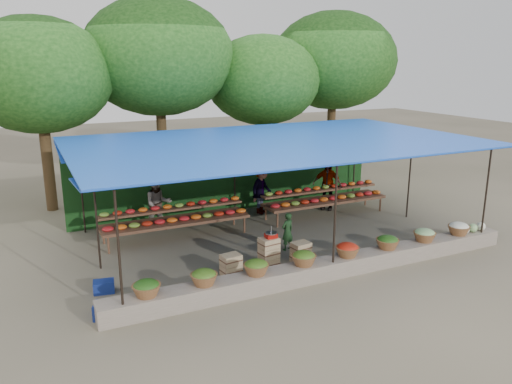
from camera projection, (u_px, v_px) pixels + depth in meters
name	position (u px, v px, depth m)	size (l,w,h in m)	color
ground	(275.00, 239.00, 14.16)	(60.00, 60.00, 0.00)	brown
stone_curb	(329.00, 268.00, 11.71)	(10.60, 0.55, 0.40)	#6D6257
stall_canopy	(275.00, 146.00, 13.54)	(10.80, 6.60, 2.82)	black
produce_baskets	(326.00, 254.00, 11.58)	(8.98, 0.58, 0.34)	brown
netting_backdrop	(232.00, 174.00, 16.59)	(10.60, 0.06, 2.50)	#174017
tree_row	(212.00, 66.00, 18.48)	(16.51, 5.50, 7.12)	#372214
fruit_table_left	(175.00, 217.00, 14.15)	(4.21, 0.95, 0.93)	#49291D
fruit_table_right	(324.00, 197.00, 16.23)	(4.21, 0.95, 0.93)	#49291D
crate_counter	(268.00, 256.00, 12.13)	(2.39, 0.40, 0.77)	tan
weighing_scale	(271.00, 235.00, 12.03)	(0.28, 0.28, 0.30)	#AE140D
vendor_seated	(287.00, 232.00, 13.23)	(0.38, 0.25, 1.04)	#193719
customer_left	(158.00, 204.00, 14.65)	(0.80, 0.63, 1.65)	slate
customer_mid	(262.00, 189.00, 16.36)	(1.06, 0.61, 1.64)	slate
customer_right	(327.00, 185.00, 16.79)	(1.00, 0.41, 1.70)	slate
blue_crate_front	(108.00, 310.00, 9.82)	(0.52, 0.38, 0.31)	navy
blue_crate_back	(104.00, 287.00, 10.89)	(0.44, 0.32, 0.27)	navy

